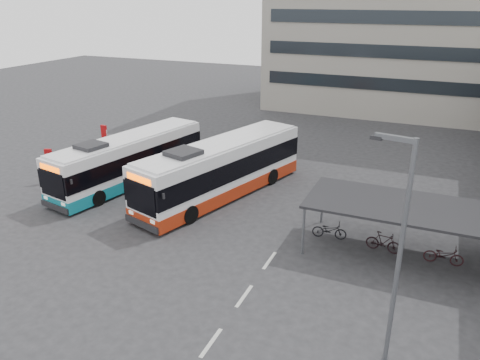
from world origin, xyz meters
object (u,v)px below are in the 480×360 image
at_px(bus_main, 222,169).
at_px(bus_teal, 129,160).
at_px(pedestrian, 162,215).
at_px(lamp_post, 398,244).

bearing_deg(bus_main, bus_teal, -159.37).
relative_size(bus_teal, pedestrian, 7.76).
bearing_deg(bus_teal, pedestrian, -29.91).
relative_size(bus_main, lamp_post, 1.62).
bearing_deg(bus_main, pedestrian, -84.57).
bearing_deg(lamp_post, bus_main, 147.56).
distance_m(bus_teal, lamp_post, 20.15).
height_order(bus_teal, lamp_post, lamp_post).
bearing_deg(pedestrian, bus_teal, 89.29).
height_order(pedestrian, lamp_post, lamp_post).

